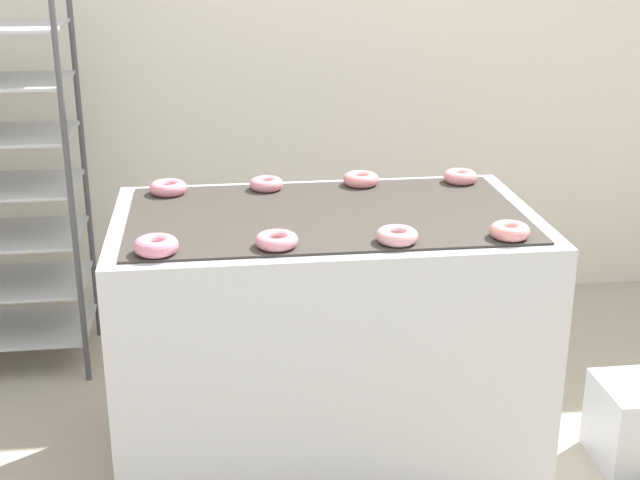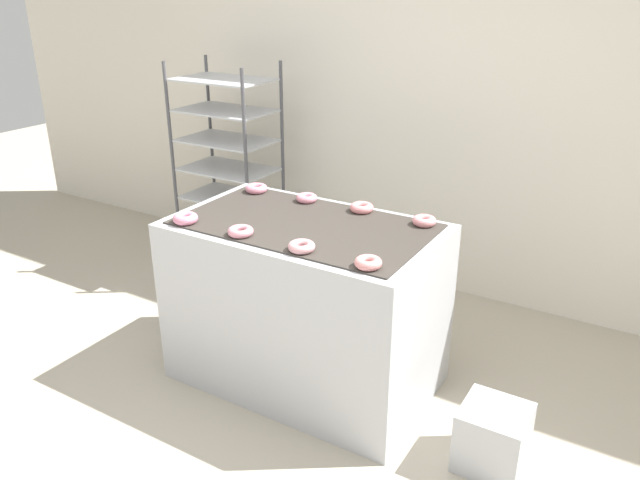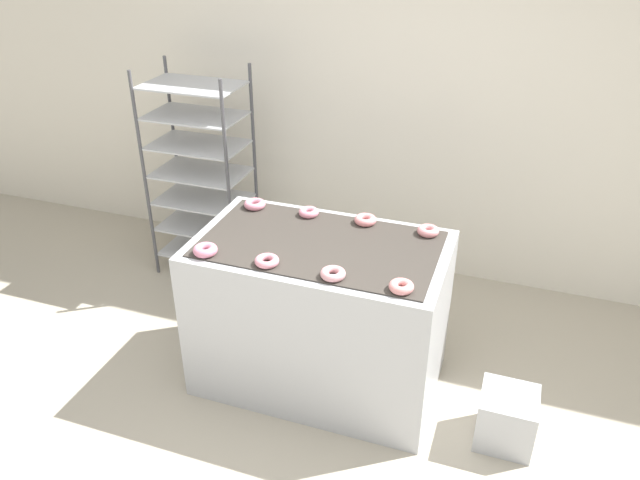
{
  "view_description": "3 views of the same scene",
  "coord_description": "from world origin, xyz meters",
  "px_view_note": "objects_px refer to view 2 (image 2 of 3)",
  "views": [
    {
      "loc": [
        -0.36,
        -2.04,
        1.82
      ],
      "look_at": [
        0.0,
        0.81,
        0.78
      ],
      "focal_mm": 50.0,
      "sensor_mm": 36.0,
      "label": 1
    },
    {
      "loc": [
        1.58,
        -1.82,
        2.07
      ],
      "look_at": [
        0.0,
        0.81,
        0.78
      ],
      "focal_mm": 35.0,
      "sensor_mm": 36.0,
      "label": 2
    },
    {
      "loc": [
        0.96,
        -2.08,
        2.56
      ],
      "look_at": [
        0.0,
        0.66,
        0.94
      ],
      "focal_mm": 35.0,
      "sensor_mm": 36.0,
      "label": 3
    }
  ],
  "objects_px": {
    "donut_near_midleft": "(241,231)",
    "donut_near_right": "(368,263)",
    "glaze_bin": "(493,438)",
    "donut_far_midright": "(362,208)",
    "donut_near_left": "(185,218)",
    "donut_far_midleft": "(307,198)",
    "fryer_machine": "(306,304)",
    "donut_near_midright": "(302,246)",
    "baking_rack_cart": "(228,169)",
    "donut_far_right": "(424,221)",
    "donut_far_left": "(256,188)"
  },
  "relations": [
    {
      "from": "glaze_bin",
      "to": "donut_near_left",
      "type": "bearing_deg",
      "value": -174.47
    },
    {
      "from": "donut_near_midleft",
      "to": "donut_far_right",
      "type": "xyz_separation_m",
      "value": [
        0.71,
        0.58,
        0.0
      ]
    },
    {
      "from": "donut_far_left",
      "to": "donut_near_right",
      "type": "bearing_deg",
      "value": -29.63
    },
    {
      "from": "fryer_machine",
      "to": "donut_near_midleft",
      "type": "xyz_separation_m",
      "value": [
        -0.18,
        -0.29,
        0.48
      ]
    },
    {
      "from": "fryer_machine",
      "to": "donut_far_right",
      "type": "distance_m",
      "value": 0.77
    },
    {
      "from": "donut_near_left",
      "to": "donut_far_left",
      "type": "height_order",
      "value": "donut_near_left"
    },
    {
      "from": "baking_rack_cart",
      "to": "donut_near_midright",
      "type": "relative_size",
      "value": 12.41
    },
    {
      "from": "donut_near_right",
      "to": "donut_far_right",
      "type": "relative_size",
      "value": 1.0
    },
    {
      "from": "fryer_machine",
      "to": "donut_near_right",
      "type": "bearing_deg",
      "value": -30.34
    },
    {
      "from": "glaze_bin",
      "to": "donut_near_midleft",
      "type": "xyz_separation_m",
      "value": [
        -1.27,
        -0.15,
        0.79
      ]
    },
    {
      "from": "donut_far_right",
      "to": "baking_rack_cart",
      "type": "bearing_deg",
      "value": 160.41
    },
    {
      "from": "donut_far_midright",
      "to": "donut_near_midleft",
      "type": "bearing_deg",
      "value": -120.18
    },
    {
      "from": "fryer_machine",
      "to": "donut_near_left",
      "type": "bearing_deg",
      "value": -150.01
    },
    {
      "from": "glaze_bin",
      "to": "donut_near_midright",
      "type": "relative_size",
      "value": 2.44
    },
    {
      "from": "donut_near_midleft",
      "to": "donut_near_right",
      "type": "relative_size",
      "value": 1.04
    },
    {
      "from": "baking_rack_cart",
      "to": "donut_near_right",
      "type": "height_order",
      "value": "baking_rack_cart"
    },
    {
      "from": "baking_rack_cart",
      "to": "donut_far_midright",
      "type": "bearing_deg",
      "value": -23.67
    },
    {
      "from": "donut_near_left",
      "to": "donut_far_right",
      "type": "xyz_separation_m",
      "value": [
        1.05,
        0.59,
        -0.0
      ]
    },
    {
      "from": "donut_far_midleft",
      "to": "donut_near_midright",
      "type": "bearing_deg",
      "value": -59.76
    },
    {
      "from": "donut_far_left",
      "to": "donut_far_midright",
      "type": "distance_m",
      "value": 0.68
    },
    {
      "from": "donut_far_midleft",
      "to": "donut_far_midright",
      "type": "relative_size",
      "value": 0.93
    },
    {
      "from": "donut_near_midleft",
      "to": "donut_near_midright",
      "type": "relative_size",
      "value": 1.0
    },
    {
      "from": "glaze_bin",
      "to": "donut_near_midleft",
      "type": "distance_m",
      "value": 1.5
    },
    {
      "from": "donut_near_right",
      "to": "donut_far_right",
      "type": "distance_m",
      "value": 0.59
    },
    {
      "from": "fryer_machine",
      "to": "donut_near_right",
      "type": "height_order",
      "value": "donut_near_right"
    },
    {
      "from": "baking_rack_cart",
      "to": "donut_far_midleft",
      "type": "relative_size",
      "value": 13.28
    },
    {
      "from": "donut_near_midleft",
      "to": "donut_near_right",
      "type": "xyz_separation_m",
      "value": [
        0.69,
        -0.01,
        0.0
      ]
    },
    {
      "from": "donut_far_left",
      "to": "donut_near_midright",
      "type": "bearing_deg",
      "value": -40.32
    },
    {
      "from": "donut_far_midleft",
      "to": "donut_far_midright",
      "type": "bearing_deg",
      "value": 2.29
    },
    {
      "from": "glaze_bin",
      "to": "donut_near_right",
      "type": "xyz_separation_m",
      "value": [
        -0.58,
        -0.15,
        0.79
      ]
    },
    {
      "from": "fryer_machine",
      "to": "glaze_bin",
      "type": "relative_size",
      "value": 4.48
    },
    {
      "from": "glaze_bin",
      "to": "donut_near_midright",
      "type": "distance_m",
      "value": 1.22
    },
    {
      "from": "fryer_machine",
      "to": "donut_near_midleft",
      "type": "relative_size",
      "value": 10.93
    },
    {
      "from": "donut_near_midleft",
      "to": "donut_near_midright",
      "type": "bearing_deg",
      "value": -0.81
    },
    {
      "from": "donut_far_midleft",
      "to": "donut_near_left",
      "type": "bearing_deg",
      "value": -120.67
    },
    {
      "from": "glaze_bin",
      "to": "donut_near_midleft",
      "type": "bearing_deg",
      "value": -173.49
    },
    {
      "from": "donut_near_left",
      "to": "donut_far_midleft",
      "type": "bearing_deg",
      "value": 59.33
    },
    {
      "from": "donut_near_midright",
      "to": "glaze_bin",
      "type": "bearing_deg",
      "value": 9.28
    },
    {
      "from": "fryer_machine",
      "to": "donut_far_right",
      "type": "xyz_separation_m",
      "value": [
        0.52,
        0.29,
        0.48
      ]
    },
    {
      "from": "glaze_bin",
      "to": "donut_far_midright",
      "type": "height_order",
      "value": "donut_far_midright"
    },
    {
      "from": "fryer_machine",
      "to": "donut_far_midright",
      "type": "xyz_separation_m",
      "value": [
        0.17,
        0.3,
        0.48
      ]
    },
    {
      "from": "fryer_machine",
      "to": "donut_far_left",
      "type": "xyz_separation_m",
      "value": [
        -0.51,
        0.28,
        0.48
      ]
    },
    {
      "from": "baking_rack_cart",
      "to": "donut_far_right",
      "type": "relative_size",
      "value": 12.92
    },
    {
      "from": "fryer_machine",
      "to": "baking_rack_cart",
      "type": "bearing_deg",
      "value": 143.4
    },
    {
      "from": "baking_rack_cart",
      "to": "donut_near_midright",
      "type": "bearing_deg",
      "value": -40.79
    },
    {
      "from": "donut_near_right",
      "to": "donut_far_right",
      "type": "bearing_deg",
      "value": 88.61
    },
    {
      "from": "donut_near_right",
      "to": "donut_near_midright",
      "type": "bearing_deg",
      "value": 179.59
    },
    {
      "from": "fryer_machine",
      "to": "donut_far_midleft",
      "type": "xyz_separation_m",
      "value": [
        -0.17,
        0.29,
        0.48
      ]
    },
    {
      "from": "donut_near_midright",
      "to": "donut_far_midright",
      "type": "distance_m",
      "value": 0.6
    },
    {
      "from": "baking_rack_cart",
      "to": "donut_near_midright",
      "type": "distance_m",
      "value": 1.87
    }
  ]
}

